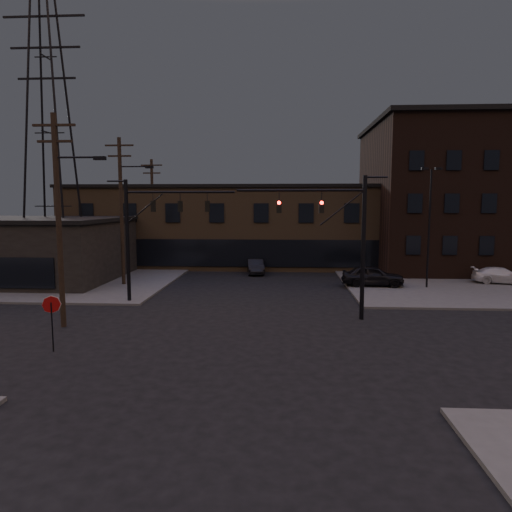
{
  "coord_description": "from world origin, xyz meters",
  "views": [
    {
      "loc": [
        2.06,
        -20.88,
        6.47
      ],
      "look_at": [
        0.53,
        4.88,
        3.5
      ],
      "focal_mm": 32.0,
      "sensor_mm": 36.0,
      "label": 1
    }
  ],
  "objects": [
    {
      "name": "lot_light_b",
      "position": [
        19.0,
        19.0,
        5.51
      ],
      "size": [
        1.5,
        0.28,
        9.14
      ],
      "color": "black",
      "rests_on": "ground"
    },
    {
      "name": "parked_car_lot_b",
      "position": [
        19.48,
        16.1,
        0.78
      ],
      "size": [
        4.59,
        2.53,
        1.26
      ],
      "primitive_type": "imported",
      "rotation": [
        0.0,
        0.0,
        1.39
      ],
      "color": "silver",
      "rests_on": "sidewalk_ne"
    },
    {
      "name": "parked_car_lot_a",
      "position": [
        9.0,
        14.39,
        0.95
      ],
      "size": [
        4.79,
        2.16,
        1.6
      ],
      "primitive_type": "imported",
      "rotation": [
        0.0,
        0.0,
        1.51
      ],
      "color": "black",
      "rests_on": "sidewalk_ne"
    },
    {
      "name": "transmission_tower",
      "position": [
        -18.0,
        18.0,
        12.5
      ],
      "size": [
        7.0,
        7.0,
        25.0
      ],
      "primitive_type": null,
      "color": "black",
      "rests_on": "ground"
    },
    {
      "name": "sidewalk_ne",
      "position": [
        22.0,
        22.0,
        0.07
      ],
      "size": [
        30.0,
        30.0,
        0.15
      ],
      "primitive_type": "cube",
      "color": "#474744",
      "rests_on": "ground"
    },
    {
      "name": "utility_pole_near",
      "position": [
        -9.43,
        2.0,
        5.87
      ],
      "size": [
        3.7,
        0.28,
        11.0
      ],
      "color": "black",
      "rests_on": "ground"
    },
    {
      "name": "stop_sign",
      "position": [
        -8.0,
        -1.99,
        1.84
      ],
      "size": [
        0.72,
        0.33,
        2.48
      ],
      "color": "black",
      "rests_on": "ground"
    },
    {
      "name": "sidewalk_nw",
      "position": [
        -22.0,
        22.0,
        0.07
      ],
      "size": [
        30.0,
        30.0,
        0.15
      ],
      "primitive_type": "cube",
      "color": "#474744",
      "rests_on": "ground"
    },
    {
      "name": "utility_pole_far",
      "position": [
        -11.5,
        26.0,
        5.78
      ],
      "size": [
        2.2,
        0.28,
        11.0
      ],
      "color": "black",
      "rests_on": "ground"
    },
    {
      "name": "ground",
      "position": [
        0.0,
        0.0,
        0.0
      ],
      "size": [
        140.0,
        140.0,
        0.0
      ],
      "primitive_type": "plane",
      "color": "black",
      "rests_on": "ground"
    },
    {
      "name": "lot_light_a",
      "position": [
        13.0,
        14.0,
        5.51
      ],
      "size": [
        1.5,
        0.28,
        9.14
      ],
      "color": "black",
      "rests_on": "ground"
    },
    {
      "name": "building_left",
      "position": [
        -20.0,
        16.0,
        2.5
      ],
      "size": [
        16.0,
        12.0,
        5.0
      ],
      "primitive_type": "cube",
      "color": "black",
      "rests_on": "ground"
    },
    {
      "name": "utility_pole_mid",
      "position": [
        -10.44,
        14.0,
        6.13
      ],
      "size": [
        3.7,
        0.28,
        11.5
      ],
      "color": "black",
      "rests_on": "ground"
    },
    {
      "name": "car_crossing",
      "position": [
        -0.48,
        20.93,
        0.67
      ],
      "size": [
        1.95,
        4.24,
        1.35
      ],
      "primitive_type": "imported",
      "rotation": [
        0.0,
        0.0,
        0.13
      ],
      "color": "black",
      "rests_on": "ground"
    },
    {
      "name": "traffic_signal_near",
      "position": [
        5.36,
        4.5,
        4.93
      ],
      "size": [
        7.12,
        0.24,
        8.0
      ],
      "color": "black",
      "rests_on": "ground"
    },
    {
      "name": "building_right",
      "position": [
        22.0,
        26.0,
        7.0
      ],
      "size": [
        22.0,
        16.0,
        14.0
      ],
      "primitive_type": "cube",
      "color": "black",
      "rests_on": "ground"
    },
    {
      "name": "building_row",
      "position": [
        0.0,
        28.0,
        4.0
      ],
      "size": [
        40.0,
        12.0,
        8.0
      ],
      "primitive_type": "cube",
      "color": "brown",
      "rests_on": "ground"
    },
    {
      "name": "traffic_signal_far",
      "position": [
        -6.72,
        8.0,
        5.01
      ],
      "size": [
        7.12,
        0.24,
        8.0
      ],
      "color": "black",
      "rests_on": "ground"
    }
  ]
}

